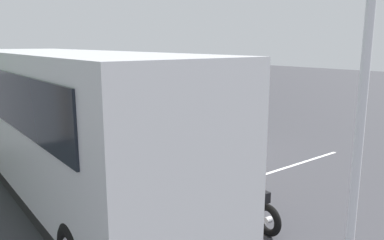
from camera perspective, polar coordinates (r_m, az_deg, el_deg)
name	(u,v)px	position (r m, az deg, el deg)	size (l,w,h in m)	color
ground_plane	(189,149)	(12.52, -0.50, -4.44)	(80.00, 80.00, 0.00)	#38383D
tour_bus	(69,125)	(8.87, -18.01, -0.73)	(9.38, 2.82, 3.25)	silver
spectator_far_left	(231,155)	(8.58, 5.90, -5.17)	(0.58, 0.37, 1.66)	black
spectator_left	(200,140)	(9.36, 1.21, -3.00)	(0.58, 0.37, 1.81)	black
spectator_centre	(176,134)	(10.36, -2.40, -2.12)	(0.57, 0.33, 1.69)	#473823
spectator_right	(144,129)	(10.86, -7.19, -1.32)	(0.57, 0.32, 1.75)	black
spectator_far_right	(128,123)	(11.75, -9.57, -0.42)	(0.58, 0.36, 1.75)	black
parked_motorcycle_silver	(139,155)	(10.35, -7.92, -5.20)	(2.04, 0.66, 0.99)	black
parked_motorcycle_dark	(242,198)	(7.61, 7.44, -11.45)	(2.05, 0.58, 0.99)	black
stunt_motorcycle	(202,107)	(14.60, 1.45, 1.96)	(1.90, 0.98, 1.75)	black
flagpole	(367,19)	(3.51, 24.70, 13.58)	(0.78, 0.36, 7.33)	silver
traffic_cone	(239,129)	(14.18, 7.02, -1.35)	(0.34, 0.34, 0.63)	orange
bay_line_a	(293,165)	(11.32, 14.97, -6.57)	(0.16, 4.29, 0.01)	white
bay_line_b	(226,145)	(13.04, 5.09, -3.81)	(0.15, 3.69, 0.01)	white
bay_line_c	(177,131)	(15.08, -2.26, -1.67)	(0.15, 4.02, 0.01)	white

